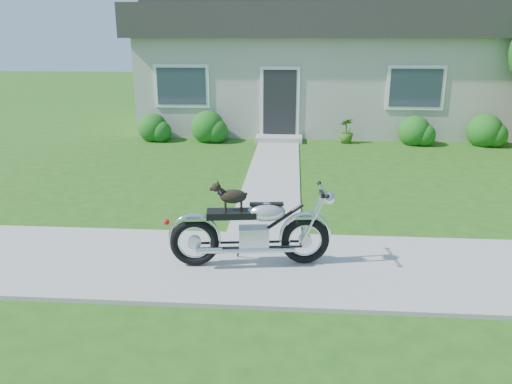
{
  "coord_description": "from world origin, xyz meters",
  "views": [
    {
      "loc": [
        -1.06,
        -6.28,
        3.02
      ],
      "look_at": [
        -1.61,
        1.0,
        0.75
      ],
      "focal_mm": 35.0,
      "sensor_mm": 36.0,
      "label": 1
    }
  ],
  "objects_px": {
    "potted_plant_left": "(218,130)",
    "motorcycle_with_dog": "(253,229)",
    "potted_plant_right": "(347,131)",
    "house": "(325,63)"
  },
  "relations": [
    {
      "from": "potted_plant_right",
      "to": "potted_plant_left",
      "type": "bearing_deg",
      "value": 180.0
    },
    {
      "from": "motorcycle_with_dog",
      "to": "house",
      "type": "bearing_deg",
      "value": 75.45
    },
    {
      "from": "potted_plant_left",
      "to": "motorcycle_with_dog",
      "type": "xyz_separation_m",
      "value": [
        1.76,
        -8.6,
        0.22
      ]
    },
    {
      "from": "potted_plant_right",
      "to": "house",
      "type": "bearing_deg",
      "value": 98.46
    },
    {
      "from": "house",
      "to": "potted_plant_right",
      "type": "distance_m",
      "value": 3.92
    },
    {
      "from": "potted_plant_left",
      "to": "potted_plant_right",
      "type": "height_order",
      "value": "potted_plant_right"
    },
    {
      "from": "potted_plant_right",
      "to": "motorcycle_with_dog",
      "type": "xyz_separation_m",
      "value": [
        -2.08,
        -8.6,
        0.18
      ]
    },
    {
      "from": "potted_plant_left",
      "to": "house",
      "type": "bearing_deg",
      "value": 45.97
    },
    {
      "from": "house",
      "to": "potted_plant_right",
      "type": "bearing_deg",
      "value": -81.54
    },
    {
      "from": "potted_plant_left",
      "to": "motorcycle_with_dog",
      "type": "distance_m",
      "value": 8.78
    }
  ]
}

